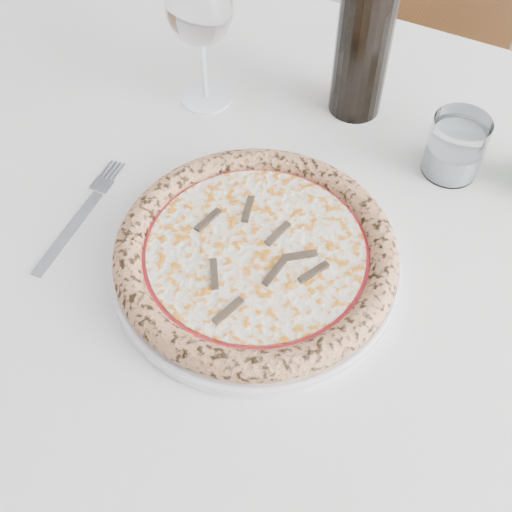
{
  "coord_description": "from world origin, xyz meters",
  "views": [
    {
      "loc": [
        0.37,
        -0.42,
        1.36
      ],
      "look_at": [
        0.22,
        0.0,
        0.78
      ],
      "focal_mm": 45.0,
      "sensor_mm": 36.0,
      "label": 1
    }
  ],
  "objects_px": {
    "dining_table": "(281,246)",
    "wine_bottle": "(366,28)",
    "tumbler": "(455,150)",
    "pizza": "(256,253)",
    "chair_far": "(424,23)",
    "plate": "(256,262)",
    "wine_glass": "(200,11)"
  },
  "relations": [
    {
      "from": "wine_glass",
      "to": "tumbler",
      "type": "height_order",
      "value": "wine_glass"
    },
    {
      "from": "tumbler",
      "to": "wine_bottle",
      "type": "xyz_separation_m",
      "value": [
        -0.15,
        0.08,
        0.09
      ]
    },
    {
      "from": "dining_table",
      "to": "plate",
      "type": "relative_size",
      "value": 4.99
    },
    {
      "from": "tumbler",
      "to": "dining_table",
      "type": "bearing_deg",
      "value": -143.53
    },
    {
      "from": "chair_far",
      "to": "tumbler",
      "type": "distance_m",
      "value": 0.75
    },
    {
      "from": "plate",
      "to": "wine_bottle",
      "type": "height_order",
      "value": "wine_bottle"
    },
    {
      "from": "pizza",
      "to": "wine_bottle",
      "type": "bearing_deg",
      "value": 83.62
    },
    {
      "from": "dining_table",
      "to": "plate",
      "type": "distance_m",
      "value": 0.13
    },
    {
      "from": "dining_table",
      "to": "wine_bottle",
      "type": "bearing_deg",
      "value": 80.72
    },
    {
      "from": "pizza",
      "to": "tumbler",
      "type": "relative_size",
      "value": 3.97
    },
    {
      "from": "plate",
      "to": "pizza",
      "type": "height_order",
      "value": "pizza"
    },
    {
      "from": "dining_table",
      "to": "wine_bottle",
      "type": "distance_m",
      "value": 0.3
    },
    {
      "from": "chair_far",
      "to": "plate",
      "type": "bearing_deg",
      "value": -94.24
    },
    {
      "from": "tumbler",
      "to": "chair_far",
      "type": "bearing_deg",
      "value": 99.5
    },
    {
      "from": "plate",
      "to": "tumbler",
      "type": "bearing_deg",
      "value": 52.03
    },
    {
      "from": "dining_table",
      "to": "wine_glass",
      "type": "relative_size",
      "value": 8.59
    },
    {
      "from": "dining_table",
      "to": "chair_far",
      "type": "distance_m",
      "value": 0.84
    },
    {
      "from": "plate",
      "to": "wine_glass",
      "type": "bearing_deg",
      "value": 123.24
    },
    {
      "from": "dining_table",
      "to": "chair_far",
      "type": "height_order",
      "value": "chair_far"
    },
    {
      "from": "chair_far",
      "to": "tumbler",
      "type": "xyz_separation_m",
      "value": [
        0.12,
        -0.69,
        0.26
      ]
    },
    {
      "from": "tumbler",
      "to": "pizza",
      "type": "bearing_deg",
      "value": -127.97
    },
    {
      "from": "chair_far",
      "to": "wine_glass",
      "type": "height_order",
      "value": "wine_glass"
    },
    {
      "from": "chair_far",
      "to": "tumbler",
      "type": "relative_size",
      "value": 11.4
    },
    {
      "from": "dining_table",
      "to": "wine_bottle",
      "type": "height_order",
      "value": "wine_bottle"
    },
    {
      "from": "tumbler",
      "to": "wine_bottle",
      "type": "distance_m",
      "value": 0.19
    },
    {
      "from": "dining_table",
      "to": "chair_far",
      "type": "relative_size",
      "value": 1.8
    },
    {
      "from": "plate",
      "to": "tumbler",
      "type": "distance_m",
      "value": 0.3
    },
    {
      "from": "wine_glass",
      "to": "wine_bottle",
      "type": "bearing_deg",
      "value": 14.5
    },
    {
      "from": "dining_table",
      "to": "tumbler",
      "type": "relative_size",
      "value": 20.57
    },
    {
      "from": "wine_glass",
      "to": "wine_bottle",
      "type": "distance_m",
      "value": 0.21
    },
    {
      "from": "dining_table",
      "to": "wine_glass",
      "type": "distance_m",
      "value": 0.32
    },
    {
      "from": "wine_bottle",
      "to": "dining_table",
      "type": "bearing_deg",
      "value": -99.28
    }
  ]
}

